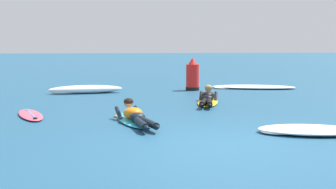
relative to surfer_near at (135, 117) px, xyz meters
name	(u,v)px	position (x,y,z in m)	size (l,w,h in m)	color
ground_plane	(162,88)	(1.37, 7.82, -0.14)	(120.00, 120.00, 0.00)	navy
surfer_near	(135,117)	(0.00, 0.00, 0.00)	(0.96, 2.44, 0.54)	#2DB2D1
surfer_far	(208,99)	(2.20, 3.03, -0.01)	(1.08, 2.66, 0.53)	yellow
drifting_surfboard	(30,115)	(-2.40, 1.25, -0.11)	(1.07, 2.00, 0.16)	#E54C66
whitewater_mid_left	(309,130)	(3.27, -1.47, -0.07)	(2.10, 1.40, 0.14)	white
whitewater_mid_right	(254,87)	(4.80, 7.13, -0.08)	(3.29, 1.81, 0.13)	white
whitewater_back	(86,90)	(-1.42, 6.13, -0.01)	(2.57, 0.93, 0.28)	white
channel_marker_buoy	(193,77)	(2.38, 6.75, 0.34)	(0.49, 0.49, 1.18)	red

